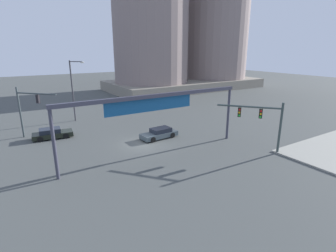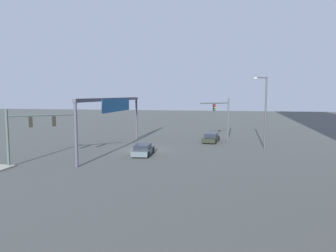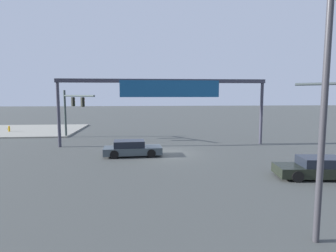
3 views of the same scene
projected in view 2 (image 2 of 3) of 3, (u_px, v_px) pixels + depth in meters
name	position (u px, v px, depth m)	size (l,w,h in m)	color
ground_plane	(144.00, 150.00, 36.30)	(185.86, 185.86, 0.00)	#474B49
traffic_signal_near_corner	(28.00, 127.00, 28.40)	(4.20, 4.97, 5.19)	#364341
traffic_signal_opposite_side	(222.00, 113.00, 44.01)	(3.69, 3.89, 6.00)	#384244
streetlamp_curved_arm	(264.00, 108.00, 36.69)	(1.79, 1.75, 8.62)	#38373D
overhead_sign_gantry	(114.00, 106.00, 36.62)	(19.16, 0.43, 6.13)	#393948
sedan_car_approaching	(143.00, 150.00, 33.45)	(4.52, 2.03, 1.21)	#404C52
sedan_car_waiting_far	(211.00, 138.00, 42.66)	(4.59, 2.29, 1.21)	black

